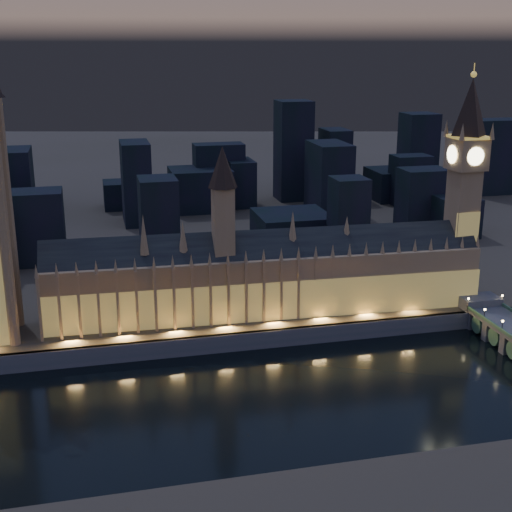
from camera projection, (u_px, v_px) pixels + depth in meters
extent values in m
plane|color=black|center=(276.00, 392.00, 273.34)|extent=(2000.00, 2000.00, 0.00)
cube|color=#423D2B|center=(150.00, 164.00, 756.57)|extent=(2000.00, 960.00, 8.00)
cube|color=#425256|center=(252.00, 340.00, 310.38)|extent=(2000.00, 2.50, 8.00)
cube|color=#997C51|center=(267.00, 284.00, 327.35)|extent=(200.62, 27.68, 28.00)
cube|color=#AF954A|center=(272.00, 302.00, 319.24)|extent=(200.00, 0.50, 18.00)
cube|color=black|center=(267.00, 249.00, 322.44)|extent=(200.48, 23.95, 16.26)
cube|color=#997C51|center=(223.00, 223.00, 314.26)|extent=(9.00, 9.00, 32.00)
cone|color=black|center=(222.00, 167.00, 307.05)|extent=(13.00, 13.00, 18.00)
cube|color=#997C51|center=(40.00, 310.00, 295.34)|extent=(1.20, 1.20, 28.00)
cone|color=#997C51|center=(36.00, 271.00, 290.99)|extent=(2.00, 2.00, 6.00)
cube|color=#997C51|center=(59.00, 309.00, 297.11)|extent=(1.20, 1.20, 28.00)
cone|color=#997C51|center=(56.00, 270.00, 292.76)|extent=(2.00, 2.00, 6.00)
cube|color=#997C51|center=(79.00, 307.00, 298.88)|extent=(1.20, 1.20, 28.00)
cone|color=#997C51|center=(76.00, 268.00, 294.53)|extent=(2.00, 2.00, 6.00)
cube|color=#997C51|center=(99.00, 306.00, 300.65)|extent=(1.20, 1.20, 28.00)
cone|color=#997C51|center=(96.00, 267.00, 296.30)|extent=(2.00, 2.00, 6.00)
cube|color=#997C51|center=(118.00, 304.00, 302.42)|extent=(1.20, 1.20, 28.00)
cone|color=#997C51|center=(116.00, 265.00, 298.07)|extent=(2.00, 2.00, 6.00)
cube|color=#997C51|center=(137.00, 302.00, 304.19)|extent=(1.20, 1.20, 28.00)
cone|color=#997C51|center=(135.00, 264.00, 299.84)|extent=(2.00, 2.00, 6.00)
cube|color=#997C51|center=(156.00, 301.00, 305.96)|extent=(1.20, 1.20, 28.00)
cone|color=#997C51|center=(154.00, 263.00, 301.61)|extent=(2.00, 2.00, 6.00)
cube|color=#997C51|center=(174.00, 299.00, 307.73)|extent=(1.20, 1.20, 28.00)
cone|color=#997C51|center=(173.00, 262.00, 303.39)|extent=(2.00, 2.00, 6.00)
cube|color=#997C51|center=(193.00, 298.00, 309.50)|extent=(1.20, 1.20, 28.00)
cone|color=#997C51|center=(191.00, 260.00, 305.16)|extent=(2.00, 2.00, 6.00)
cube|color=#997C51|center=(211.00, 297.00, 311.27)|extent=(1.20, 1.20, 28.00)
cone|color=#997C51|center=(210.00, 259.00, 306.93)|extent=(2.00, 2.00, 6.00)
cube|color=#997C51|center=(229.00, 295.00, 313.04)|extent=(1.20, 1.20, 28.00)
cone|color=#997C51|center=(228.00, 258.00, 308.70)|extent=(2.00, 2.00, 6.00)
cube|color=#997C51|center=(246.00, 294.00, 314.82)|extent=(1.20, 1.20, 28.00)
cone|color=#997C51|center=(246.00, 257.00, 310.47)|extent=(2.00, 2.00, 6.00)
cube|color=#997C51|center=(264.00, 292.00, 316.59)|extent=(1.20, 1.20, 28.00)
cone|color=#997C51|center=(264.00, 255.00, 312.24)|extent=(2.00, 2.00, 6.00)
cube|color=#997C51|center=(281.00, 291.00, 318.36)|extent=(1.20, 1.20, 28.00)
cone|color=#997C51|center=(281.00, 254.00, 314.01)|extent=(2.00, 2.00, 6.00)
cube|color=#997C51|center=(298.00, 289.00, 320.13)|extent=(1.20, 1.20, 28.00)
cone|color=#997C51|center=(299.00, 253.00, 315.78)|extent=(2.00, 2.00, 6.00)
cube|color=#997C51|center=(315.00, 288.00, 321.90)|extent=(1.20, 1.20, 28.00)
cone|color=#997C51|center=(316.00, 252.00, 317.55)|extent=(2.00, 2.00, 6.00)
cube|color=#997C51|center=(332.00, 287.00, 323.67)|extent=(1.20, 1.20, 28.00)
cone|color=#997C51|center=(333.00, 251.00, 319.32)|extent=(2.00, 2.00, 6.00)
cube|color=#997C51|center=(349.00, 285.00, 325.44)|extent=(1.20, 1.20, 28.00)
cone|color=#997C51|center=(350.00, 249.00, 321.09)|extent=(2.00, 2.00, 6.00)
cube|color=#997C51|center=(365.00, 284.00, 327.21)|extent=(1.20, 1.20, 28.00)
cone|color=#997C51|center=(366.00, 248.00, 322.86)|extent=(2.00, 2.00, 6.00)
cube|color=#997C51|center=(381.00, 283.00, 328.98)|extent=(1.20, 1.20, 28.00)
cone|color=#997C51|center=(383.00, 247.00, 324.63)|extent=(2.00, 2.00, 6.00)
cube|color=#997C51|center=(397.00, 282.00, 330.75)|extent=(1.20, 1.20, 28.00)
cone|color=#997C51|center=(399.00, 246.00, 326.40)|extent=(2.00, 2.00, 6.00)
cube|color=#997C51|center=(413.00, 280.00, 332.52)|extent=(1.20, 1.20, 28.00)
cone|color=#997C51|center=(415.00, 245.00, 328.17)|extent=(2.00, 2.00, 6.00)
cube|color=#997C51|center=(429.00, 279.00, 334.29)|extent=(1.20, 1.20, 28.00)
cone|color=#997C51|center=(431.00, 244.00, 329.95)|extent=(2.00, 2.00, 6.00)
cube|color=#997C51|center=(445.00, 278.00, 336.06)|extent=(1.20, 1.20, 28.00)
cone|color=#997C51|center=(447.00, 243.00, 331.72)|extent=(2.00, 2.00, 6.00)
cube|color=#997C51|center=(460.00, 277.00, 337.83)|extent=(1.20, 1.20, 28.00)
cone|color=#997C51|center=(462.00, 242.00, 333.49)|extent=(2.00, 2.00, 6.00)
cube|color=#997C51|center=(475.00, 275.00, 339.60)|extent=(1.20, 1.20, 28.00)
cone|color=#997C51|center=(478.00, 241.00, 335.26)|extent=(2.00, 2.00, 6.00)
cone|color=#997C51|center=(144.00, 235.00, 307.38)|extent=(4.40, 4.40, 18.00)
cone|color=#997C51|center=(183.00, 237.00, 311.72)|extent=(4.40, 4.40, 14.00)
cone|color=#997C51|center=(293.00, 228.00, 322.50)|extent=(4.40, 4.40, 16.00)
cone|color=#997C51|center=(347.00, 229.00, 328.83)|extent=(4.40, 4.40, 12.00)
cylinder|color=#997C51|center=(3.00, 228.00, 282.21)|extent=(4.40, 4.40, 99.87)
cylinder|color=#997C51|center=(9.00, 216.00, 302.71)|extent=(4.40, 4.40, 99.87)
cube|color=#997C51|center=(460.00, 234.00, 343.56)|extent=(12.96, 12.96, 63.28)
cube|color=#AF954A|center=(465.00, 257.00, 340.56)|extent=(12.00, 0.50, 44.00)
cube|color=#997C51|center=(467.00, 154.00, 332.31)|extent=(15.00, 15.00, 14.66)
cube|color=#F2C64C|center=(468.00, 137.00, 330.02)|extent=(15.75, 15.75, 1.20)
cone|color=black|center=(471.00, 107.00, 326.10)|extent=(18.00, 18.00, 26.00)
sphere|color=#F2C64C|center=(474.00, 74.00, 321.91)|extent=(2.80, 2.80, 2.80)
cylinder|color=#F2C64C|center=(474.00, 69.00, 321.19)|extent=(0.40, 0.40, 5.00)
cylinder|color=#FFF2BF|center=(476.00, 156.00, 325.09)|extent=(8.40, 0.50, 8.40)
cylinder|color=#FFF2BF|center=(459.00, 151.00, 339.53)|extent=(8.40, 0.50, 8.40)
cylinder|color=#FFF2BF|center=(452.00, 154.00, 330.59)|extent=(0.50, 8.40, 8.40)
cylinder|color=#FFF2BF|center=(482.00, 153.00, 334.02)|extent=(0.50, 8.40, 8.40)
cone|color=#997C51|center=(462.00, 132.00, 320.39)|extent=(2.60, 2.60, 8.00)
cone|color=#997C51|center=(446.00, 128.00, 334.37)|extent=(2.60, 2.60, 8.00)
cone|color=#997C51|center=(492.00, 131.00, 323.71)|extent=(2.60, 2.60, 8.00)
cone|color=#997C51|center=(475.00, 127.00, 337.69)|extent=(2.60, 2.60, 8.00)
cube|color=#425256|center=(479.00, 306.00, 337.35)|extent=(18.25, 12.00, 9.50)
cylinder|color=black|center=(502.00, 326.00, 303.00)|extent=(0.30, 0.30, 4.40)
sphere|color=#FFD88C|center=(503.00, 321.00, 302.34)|extent=(1.00, 1.00, 1.00)
cube|color=#425256|center=(500.00, 330.00, 320.65)|extent=(16.43, 4.00, 9.50)
cylinder|color=black|center=(484.00, 314.00, 316.31)|extent=(0.30, 0.30, 4.40)
sphere|color=#FFD88C|center=(485.00, 309.00, 315.65)|extent=(1.00, 1.00, 1.00)
cube|color=#425256|center=(483.00, 318.00, 333.96)|extent=(16.43, 4.00, 9.50)
cylinder|color=black|center=(468.00, 303.00, 329.62)|extent=(0.30, 0.30, 4.40)
sphere|color=#FFD88C|center=(469.00, 299.00, 328.95)|extent=(1.00, 1.00, 1.00)
cylinder|color=black|center=(502.00, 300.00, 333.48)|extent=(0.30, 0.30, 4.40)
sphere|color=#FFD88C|center=(502.00, 296.00, 332.82)|extent=(1.00, 1.00, 1.00)
cylinder|color=#33673F|center=(509.00, 335.00, 313.90)|extent=(16.06, 8.00, 8.00)
cylinder|color=#33673F|center=(492.00, 323.00, 327.20)|extent=(16.06, 8.00, 8.00)
cube|color=black|center=(306.00, 248.00, 401.63)|extent=(19.03, 19.80, 18.01)
cube|color=black|center=(492.00, 157.00, 584.25)|extent=(42.59, 22.95, 60.67)
cube|color=black|center=(348.00, 217.00, 414.57)|extent=(19.65, 20.18, 46.11)
cube|color=black|center=(240.00, 183.00, 544.15)|extent=(19.44, 30.73, 34.98)
cube|color=black|center=(219.00, 174.00, 544.94)|extent=(37.76, 19.44, 46.93)
cube|color=black|center=(136.00, 183.00, 488.03)|extent=(18.99, 34.57, 56.14)
cube|color=black|center=(159.00, 220.00, 404.25)|extent=(21.11, 25.14, 47.95)
cube|color=black|center=(30.00, 227.00, 400.26)|extent=(38.19, 23.57, 41.39)
cube|color=black|center=(397.00, 184.00, 570.09)|extent=(43.78, 39.06, 23.59)
cube|color=black|center=(19.00, 179.00, 533.26)|extent=(19.72, 40.72, 44.70)
cube|color=black|center=(200.00, 189.00, 530.68)|extent=(44.53, 36.65, 30.93)
cube|color=black|center=(131.00, 194.00, 539.84)|extent=(40.45, 27.15, 20.06)
cube|color=black|center=(329.00, 179.00, 515.43)|extent=(24.63, 41.01, 51.67)
cube|color=black|center=(292.00, 228.00, 443.36)|extent=(44.15, 42.43, 19.17)
cube|color=black|center=(422.00, 199.00, 474.98)|extent=(30.39, 22.61, 40.55)
cube|color=black|center=(410.00, 180.00, 545.99)|extent=(28.33, 19.81, 38.20)
cube|color=black|center=(453.00, 215.00, 462.55)|extent=(24.83, 31.49, 25.35)
cube|color=black|center=(335.00, 163.00, 572.59)|extent=(19.19, 29.53, 54.28)
cube|color=black|center=(293.00, 151.00, 560.00)|extent=(26.00, 26.00, 77.38)
cube|color=black|center=(418.00, 153.00, 585.30)|extent=(26.00, 26.00, 65.43)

